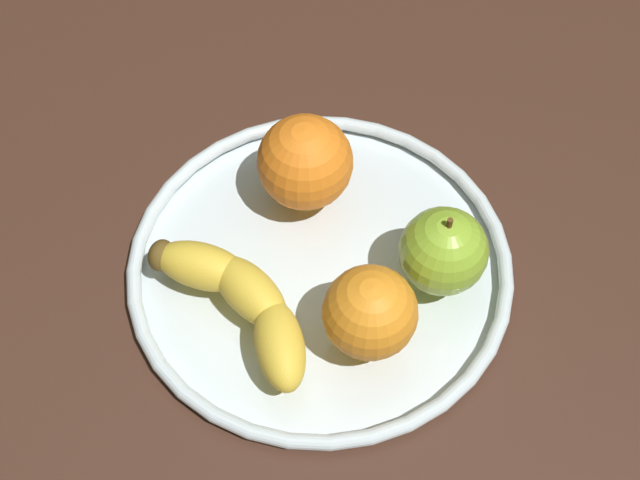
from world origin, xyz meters
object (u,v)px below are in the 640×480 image
object	(u,v)px
banana	(240,299)
apple	(443,251)
fruit_bowl	(320,266)
orange_back_right	(305,162)
orange_front_right	(370,313)

from	to	relation	value
banana	apple	world-z (taller)	apple
apple	fruit_bowl	bearing A→B (deg)	45.52
banana	orange_back_right	xyz separation A→B (cm)	(6.42, -10.78, 2.12)
fruit_bowl	orange_back_right	xyz separation A→B (cm)	(6.29, -3.14, 4.84)
banana	apple	bearing A→B (deg)	-120.48
fruit_bowl	orange_front_right	size ratio (longest dim) A/B	4.41
fruit_bowl	orange_back_right	bearing A→B (deg)	-26.50
orange_back_right	orange_front_right	world-z (taller)	orange_back_right
apple	orange_back_right	size ratio (longest dim) A/B	0.98
orange_back_right	orange_front_right	xyz separation A→B (cm)	(-13.88, 4.18, -0.40)
apple	banana	bearing A→B (deg)	65.54
apple	orange_back_right	bearing A→B (deg)	15.85
banana	orange_front_right	distance (cm)	10.11
orange_back_right	orange_front_right	distance (cm)	14.50
fruit_bowl	orange_back_right	world-z (taller)	orange_back_right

